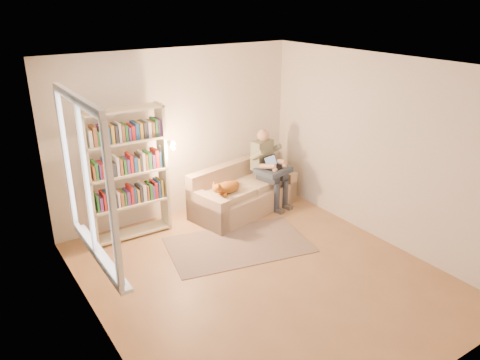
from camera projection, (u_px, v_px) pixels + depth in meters
floor at (262, 275)px, 5.93m from camera, size 4.50×4.50×0.00m
ceiling at (266, 66)px, 4.96m from camera, size 4.00×4.50×0.02m
wall_left at (93, 223)px, 4.42m from camera, size 0.02×4.50×2.60m
wall_right at (380, 150)px, 6.47m from camera, size 0.02×4.50×2.60m
wall_back at (177, 135)px, 7.19m from camera, size 4.00×0.02×2.60m
wall_front at (431, 267)px, 3.70m from camera, size 4.00×0.02×2.60m
window at (91, 207)px, 4.57m from camera, size 0.12×1.52×1.69m
sofa at (242, 195)px, 7.61m from camera, size 1.89×1.15×0.75m
person at (268, 164)px, 7.65m from camera, size 0.46×0.62×1.29m
cat at (228, 186)px, 7.14m from camera, size 0.61×0.31×0.23m
blanket at (271, 171)px, 7.57m from camera, size 0.60×0.52×0.08m
laptop at (271, 165)px, 7.54m from camera, size 0.32×0.30×0.22m
bookshelf at (127, 168)px, 6.51m from camera, size 1.26×0.35×1.91m
rug at (239, 245)px, 6.63m from camera, size 2.16×1.55×0.01m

